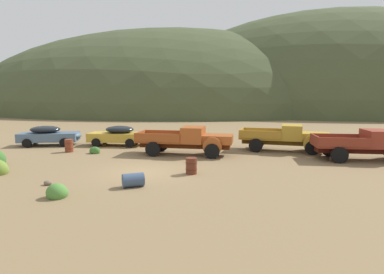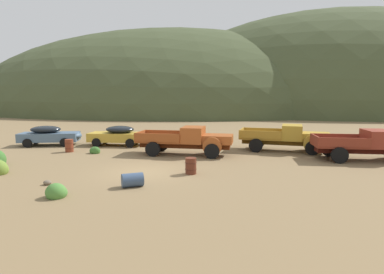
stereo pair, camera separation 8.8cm
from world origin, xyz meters
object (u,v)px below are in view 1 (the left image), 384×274
(truck_rust_red, at_px, (375,145))
(oil_drum_tipped, at_px, (133,180))
(car_faded_yellow, at_px, (115,135))
(truck_oxide_orange, at_px, (192,140))
(oil_drum_spare, at_px, (69,146))
(car_chalk_blue, at_px, (51,135))
(truck_mustard, at_px, (290,137))
(oil_drum_by_truck, at_px, (191,166))

(truck_rust_red, xyz_separation_m, oil_drum_tipped, (-12.57, -7.91, -0.69))
(car_faded_yellow, distance_m, oil_drum_tipped, 12.04)
(truck_oxide_orange, distance_m, oil_drum_spare, 8.75)
(car_chalk_blue, distance_m, truck_rust_red, 23.16)
(car_chalk_blue, xyz_separation_m, truck_mustard, (18.42, 0.52, 0.18))
(car_chalk_blue, height_order, oil_drum_tipped, car_chalk_blue)
(truck_oxide_orange, relative_size, oil_drum_by_truck, 7.68)
(car_chalk_blue, relative_size, car_faded_yellow, 1.06)
(oil_drum_tipped, height_order, oil_drum_by_truck, oil_drum_by_truck)
(car_chalk_blue, distance_m, truck_mustard, 18.43)
(truck_rust_red, relative_size, oil_drum_spare, 7.01)
(truck_oxide_orange, height_order, oil_drum_by_truck, truck_oxide_orange)
(truck_mustard, bearing_deg, truck_oxide_orange, -152.30)
(truck_oxide_orange, height_order, truck_mustard, same)
(oil_drum_spare, bearing_deg, truck_mustard, 11.00)
(truck_oxide_orange, distance_m, truck_rust_red, 11.32)
(car_chalk_blue, relative_size, oil_drum_spare, 5.52)
(car_faded_yellow, xyz_separation_m, truck_oxide_orange, (6.70, -2.87, 0.18))
(car_faded_yellow, distance_m, oil_drum_by_truck, 11.03)
(truck_oxide_orange, bearing_deg, truck_mustard, 21.41)
(truck_oxide_orange, bearing_deg, oil_drum_by_truck, -79.82)
(truck_oxide_orange, distance_m, truck_mustard, 7.13)
(car_chalk_blue, xyz_separation_m, oil_drum_by_truck, (12.62, -7.15, -0.40))
(car_faded_yellow, relative_size, oil_drum_tipped, 4.24)
(oil_drum_by_truck, bearing_deg, car_chalk_blue, 150.47)
(car_faded_yellow, relative_size, truck_oxide_orange, 0.73)
(car_chalk_blue, height_order, truck_oxide_orange, truck_oxide_orange)
(car_chalk_blue, distance_m, oil_drum_spare, 3.93)
(truck_oxide_orange, relative_size, oil_drum_spare, 7.15)
(truck_oxide_orange, xyz_separation_m, oil_drum_by_truck, (0.86, -5.14, -0.58))
(truck_mustard, relative_size, truck_rust_red, 1.01)
(oil_drum_spare, bearing_deg, car_chalk_blue, 140.84)
(truck_mustard, distance_m, oil_drum_by_truck, 9.64)
(car_faded_yellow, height_order, truck_mustard, truck_mustard)
(truck_oxide_orange, xyz_separation_m, truck_mustard, (6.67, 2.53, -0.00))
(car_chalk_blue, bearing_deg, oil_drum_tipped, -60.02)
(car_chalk_blue, xyz_separation_m, truck_rust_red, (23.08, -1.95, 0.18))
(car_chalk_blue, xyz_separation_m, car_faded_yellow, (5.05, 0.86, -0.00))
(truck_rust_red, height_order, oil_drum_spare, truck_rust_red)
(truck_mustard, bearing_deg, oil_drum_by_truck, -120.17)
(truck_rust_red, bearing_deg, truck_mustard, 149.48)
(oil_drum_tipped, xyz_separation_m, oil_drum_by_truck, (2.11, 2.71, 0.11))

